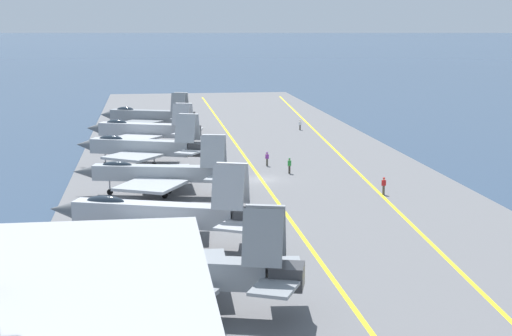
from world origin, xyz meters
The scene contains 14 objects.
ground_plane centered at (0.00, 0.00, 0.00)m, with size 2000.00×2000.00×0.00m, color #2D425B.
carrier_deck centered at (0.00, 0.00, 0.20)m, with size 207.83×42.16×0.40m, color slate.
deck_stripe_foul_line centered at (0.00, -11.59, 0.40)m, with size 187.05×0.36×0.01m, color yellow.
deck_stripe_centerline centered at (0.00, 0.00, 0.40)m, with size 187.05×0.36×0.01m, color yellow.
parked_jet_nearest centered at (-39.40, 11.08, 3.13)m, with size 12.47×16.73×6.89m.
parked_jet_second centered at (-24.93, 11.72, 3.05)m, with size 12.07×17.37×6.86m.
parked_jet_third centered at (-6.81, 11.34, 2.74)m, with size 14.02×16.79×6.29m.
parked_jet_fourth centered at (8.07, 12.96, 3.03)m, with size 12.74×16.54×6.73m.
parked_jet_fifth centered at (23.46, 12.88, 2.91)m, with size 13.33×16.52×6.34m.
parked_jet_sixth centered at (40.41, 12.33, 2.79)m, with size 13.28×15.83×6.22m.
crew_purple_vest centered at (7.83, -1.86, 1.36)m, with size 0.32×0.42×1.74m.
crew_green_vest centered at (2.81, -3.71, 1.41)m, with size 0.37×0.44×1.84m.
crew_red_vest centered at (-9.37, -11.24, 1.40)m, with size 0.38×0.45×1.81m.
crew_white_vest centered at (38.07, -11.85, 1.33)m, with size 0.39×0.45×1.70m.
Camera 1 is at (-84.67, 12.30, 18.02)m, focal length 55.00 mm.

